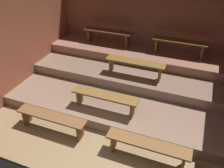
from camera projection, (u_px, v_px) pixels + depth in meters
name	position (u px, v px, depth m)	size (l,w,h in m)	color
ground	(121.00, 103.00, 6.29)	(6.36, 5.20, 0.08)	olive
wall_back	(146.00, 27.00, 7.30)	(6.36, 0.06, 2.63)	brown
wall_left	(25.00, 40.00, 6.42)	(0.06, 5.20, 2.63)	#984E36
platform_lower	(127.00, 88.00, 6.58)	(5.56, 3.42, 0.26)	#826654
platform_middle	(135.00, 69.00, 6.96)	(5.56, 2.08, 0.26)	#7F6352
platform_upper	(140.00, 55.00, 7.20)	(5.56, 1.11, 0.26)	#94624E
bench_floor_left	(52.00, 119.00, 5.20)	(1.63, 0.30, 0.44)	brown
bench_floor_right	(148.00, 146.00, 4.54)	(1.63, 0.30, 0.44)	brown
bench_lower_center	(105.00, 98.00, 5.41)	(1.56, 0.30, 0.44)	brown
bench_middle_center	(135.00, 65.00, 6.22)	(1.58, 0.30, 0.44)	brown
bench_upper_left	(108.00, 34.00, 7.39)	(1.53, 0.30, 0.44)	brown
bench_upper_right	(179.00, 44.00, 6.72)	(1.53, 0.30, 0.44)	brown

